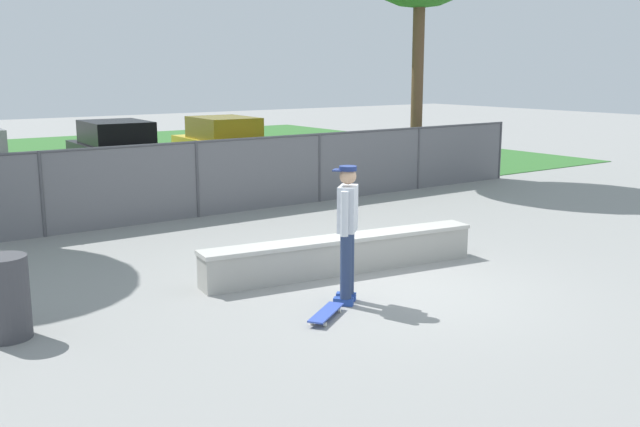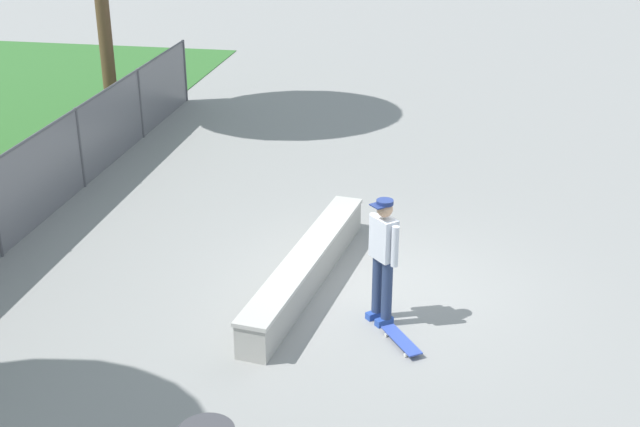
{
  "view_description": "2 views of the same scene",
  "coord_description": "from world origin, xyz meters",
  "views": [
    {
      "loc": [
        -6.58,
        -7.48,
        3.06
      ],
      "look_at": [
        -0.52,
        1.0,
        0.97
      ],
      "focal_mm": 40.53,
      "sensor_mm": 36.0,
      "label": 1
    },
    {
      "loc": [
        -11.2,
        -1.17,
        6.11
      ],
      "look_at": [
        0.09,
        0.87,
        1.13
      ],
      "focal_mm": 47.22,
      "sensor_mm": 36.0,
      "label": 2
    }
  ],
  "objects": [
    {
      "name": "concrete_ledge",
      "position": [
        -0.07,
        1.04,
        0.28
      ],
      "size": [
        4.55,
        1.11,
        0.56
      ],
      "color": "#A8A59E",
      "rests_on": "ground"
    },
    {
      "name": "ground_plane",
      "position": [
        0.0,
        0.0,
        0.0
      ],
      "size": [
        80.0,
        80.0,
        0.0
      ],
      "primitive_type": "plane",
      "color": "gray"
    },
    {
      "name": "skateboard",
      "position": [
        -1.52,
        -0.53,
        0.07
      ],
      "size": [
        0.78,
        0.61,
        0.09
      ],
      "color": "#334CB2",
      "rests_on": "ground"
    },
    {
      "name": "skateboarder",
      "position": [
        -0.93,
        -0.19,
        1.03
      ],
      "size": [
        0.47,
        0.45,
        1.84
      ],
      "color": "#2647A5",
      "rests_on": "ground"
    }
  ]
}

